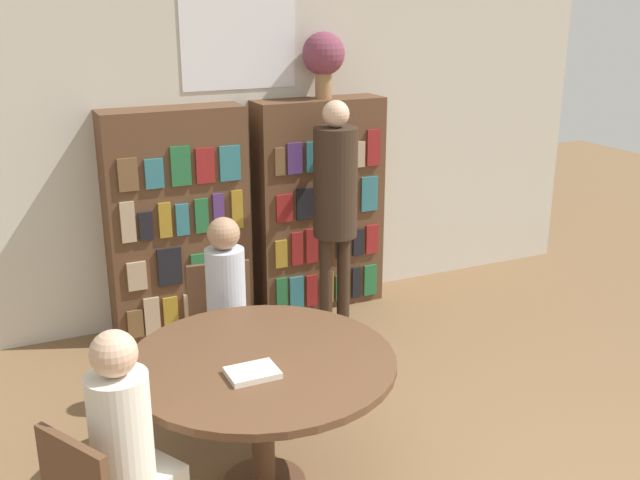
{
  "coord_description": "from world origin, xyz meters",
  "views": [
    {
      "loc": [
        -1.89,
        -2.08,
        2.48
      ],
      "look_at": [
        -0.04,
        1.88,
        1.05
      ],
      "focal_mm": 42.0,
      "sensor_mm": 36.0,
      "label": 1
    }
  ],
  "objects_px": {
    "bookshelf_left": "(178,223)",
    "reading_table": "(261,377)",
    "seated_reader_right": "(131,445)",
    "seated_reader_left": "(228,306)",
    "bookshelf_right": "(319,205)",
    "librarian_standing": "(335,192)",
    "chair_left_side": "(223,326)",
    "flower_vase": "(324,56)"
  },
  "relations": [
    {
      "from": "bookshelf_right",
      "to": "flower_vase",
      "type": "xyz_separation_m",
      "value": [
        0.04,
        0.0,
        1.18
      ]
    },
    {
      "from": "librarian_standing",
      "to": "reading_table",
      "type": "bearing_deg",
      "value": -126.54
    },
    {
      "from": "bookshelf_left",
      "to": "bookshelf_right",
      "type": "distance_m",
      "value": 1.17
    },
    {
      "from": "reading_table",
      "to": "bookshelf_right",
      "type": "bearing_deg",
      "value": 58.45
    },
    {
      "from": "flower_vase",
      "to": "librarian_standing",
      "type": "bearing_deg",
      "value": -105.5
    },
    {
      "from": "bookshelf_right",
      "to": "reading_table",
      "type": "distance_m",
      "value": 2.53
    },
    {
      "from": "bookshelf_left",
      "to": "bookshelf_right",
      "type": "height_order",
      "value": "same"
    },
    {
      "from": "bookshelf_left",
      "to": "seated_reader_left",
      "type": "height_order",
      "value": "bookshelf_left"
    },
    {
      "from": "chair_left_side",
      "to": "bookshelf_left",
      "type": "bearing_deg",
      "value": -84.47
    },
    {
      "from": "bookshelf_right",
      "to": "flower_vase",
      "type": "distance_m",
      "value": 1.18
    },
    {
      "from": "reading_table",
      "to": "seated_reader_right",
      "type": "relative_size",
      "value": 1.1
    },
    {
      "from": "bookshelf_left",
      "to": "seated_reader_right",
      "type": "relative_size",
      "value": 1.39
    },
    {
      "from": "bookshelf_left",
      "to": "chair_left_side",
      "type": "height_order",
      "value": "bookshelf_left"
    },
    {
      "from": "reading_table",
      "to": "chair_left_side",
      "type": "relative_size",
      "value": 1.56
    },
    {
      "from": "flower_vase",
      "to": "seated_reader_right",
      "type": "distance_m",
      "value": 3.57
    },
    {
      "from": "chair_left_side",
      "to": "bookshelf_right",
      "type": "bearing_deg",
      "value": -129.62
    },
    {
      "from": "seated_reader_left",
      "to": "seated_reader_right",
      "type": "distance_m",
      "value": 1.49
    },
    {
      "from": "seated_reader_left",
      "to": "seated_reader_right",
      "type": "height_order",
      "value": "seated_reader_left"
    },
    {
      "from": "librarian_standing",
      "to": "flower_vase",
      "type": "bearing_deg",
      "value": 74.5
    },
    {
      "from": "bookshelf_left",
      "to": "librarian_standing",
      "type": "relative_size",
      "value": 0.97
    },
    {
      "from": "reading_table",
      "to": "chair_left_side",
      "type": "xyz_separation_m",
      "value": [
        0.12,
        1.01,
        -0.16
      ]
    },
    {
      "from": "seated_reader_right",
      "to": "seated_reader_left",
      "type": "bearing_deg",
      "value": 116.96
    },
    {
      "from": "flower_vase",
      "to": "librarian_standing",
      "type": "height_order",
      "value": "flower_vase"
    },
    {
      "from": "bookshelf_right",
      "to": "chair_left_side",
      "type": "xyz_separation_m",
      "value": [
        -1.2,
        -1.14,
        -0.37
      ]
    },
    {
      "from": "flower_vase",
      "to": "bookshelf_left",
      "type": "bearing_deg",
      "value": -179.78
    },
    {
      "from": "bookshelf_right",
      "to": "chair_left_side",
      "type": "distance_m",
      "value": 1.69
    },
    {
      "from": "bookshelf_right",
      "to": "seated_reader_right",
      "type": "height_order",
      "value": "bookshelf_right"
    },
    {
      "from": "bookshelf_left",
      "to": "librarian_standing",
      "type": "bearing_deg",
      "value": -25.09
    },
    {
      "from": "bookshelf_left",
      "to": "bookshelf_right",
      "type": "xyz_separation_m",
      "value": [
        1.17,
        -0.0,
        -0.0
      ]
    },
    {
      "from": "bookshelf_right",
      "to": "librarian_standing",
      "type": "height_order",
      "value": "librarian_standing"
    },
    {
      "from": "reading_table",
      "to": "librarian_standing",
      "type": "relative_size",
      "value": 0.77
    },
    {
      "from": "flower_vase",
      "to": "chair_left_side",
      "type": "distance_m",
      "value": 2.29
    },
    {
      "from": "flower_vase",
      "to": "seated_reader_right",
      "type": "height_order",
      "value": "flower_vase"
    },
    {
      "from": "bookshelf_left",
      "to": "reading_table",
      "type": "relative_size",
      "value": 1.26
    },
    {
      "from": "bookshelf_right",
      "to": "seated_reader_left",
      "type": "distance_m",
      "value": 1.8
    },
    {
      "from": "reading_table",
      "to": "seated_reader_left",
      "type": "bearing_deg",
      "value": 83.12
    },
    {
      "from": "bookshelf_right",
      "to": "chair_left_side",
      "type": "bearing_deg",
      "value": -136.5
    },
    {
      "from": "reading_table",
      "to": "seated_reader_left",
      "type": "relative_size",
      "value": 1.1
    },
    {
      "from": "reading_table",
      "to": "chair_left_side",
      "type": "bearing_deg",
      "value": 83.12
    },
    {
      "from": "reading_table",
      "to": "seated_reader_right",
      "type": "height_order",
      "value": "seated_reader_right"
    },
    {
      "from": "reading_table",
      "to": "seated_reader_right",
      "type": "distance_m",
      "value": 0.84
    },
    {
      "from": "reading_table",
      "to": "bookshelf_left",
      "type": "bearing_deg",
      "value": 86.03
    }
  ]
}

